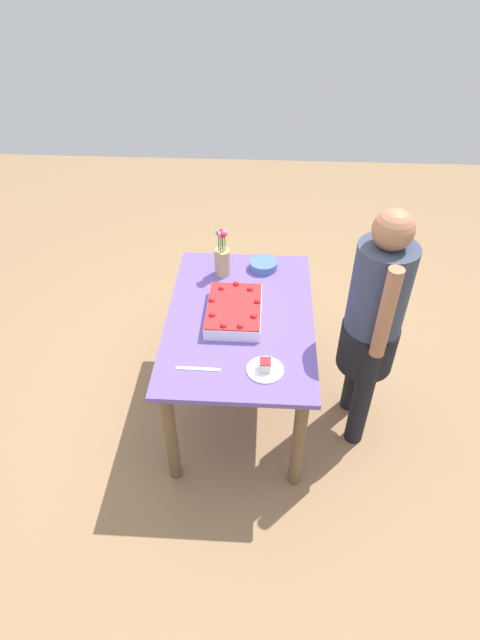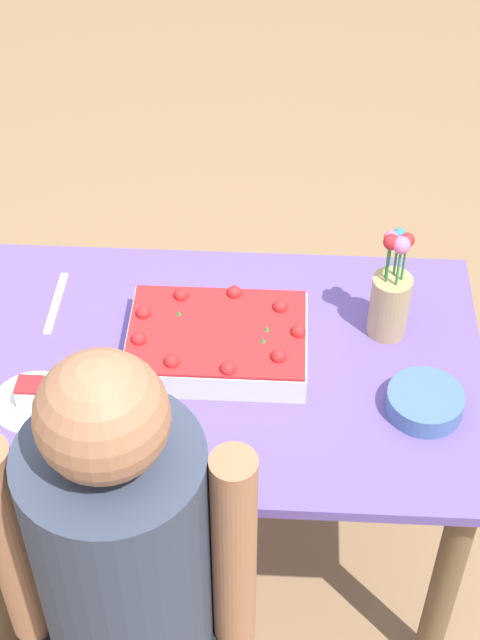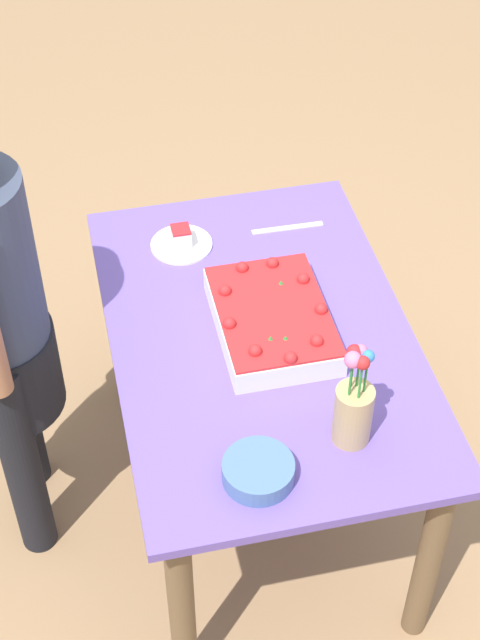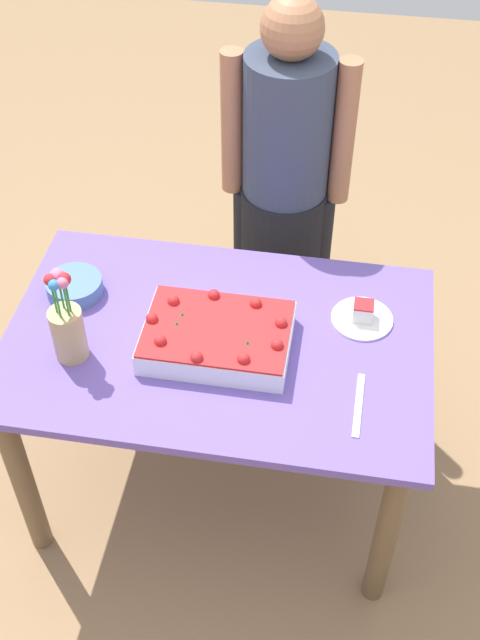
# 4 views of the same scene
# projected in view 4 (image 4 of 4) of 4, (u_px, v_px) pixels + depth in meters

# --- Properties ---
(ground_plane) EXTENTS (8.00, 8.00, 0.00)m
(ground_plane) POSITION_uv_depth(u_px,v_px,m) (222.00, 479.00, 2.92)
(ground_plane) COLOR #96734F
(dining_table) EXTENTS (1.27, 0.83, 0.75)m
(dining_table) POSITION_uv_depth(u_px,v_px,m) (219.00, 367.00, 2.48)
(dining_table) COLOR #6750AA
(dining_table) RESTS_ON ground_plane
(sheet_cake) EXTENTS (0.43, 0.30, 0.10)m
(sheet_cake) POSITION_uv_depth(u_px,v_px,m) (217.00, 337.00, 2.34)
(sheet_cake) COLOR white
(sheet_cake) RESTS_ON dining_table
(serving_plate_with_slice) EXTENTS (0.19, 0.19, 0.07)m
(serving_plate_with_slice) POSITION_uv_depth(u_px,v_px,m) (362.00, 316.00, 2.43)
(serving_plate_with_slice) COLOR white
(serving_plate_with_slice) RESTS_ON dining_table
(cake_knife) EXTENTS (0.02, 0.23, 0.00)m
(cake_knife) POSITION_uv_depth(u_px,v_px,m) (359.00, 405.00, 2.21)
(cake_knife) COLOR silver
(cake_knife) RESTS_ON dining_table
(flower_vase) EXTENTS (0.10, 0.10, 0.31)m
(flower_vase) POSITION_uv_depth(u_px,v_px,m) (67.00, 327.00, 2.27)
(flower_vase) COLOR tan
(flower_vase) RESTS_ON dining_table
(fruit_bowl) EXTENTS (0.18, 0.18, 0.05)m
(fruit_bowl) POSITION_uv_depth(u_px,v_px,m) (75.00, 287.00, 2.51)
(fruit_bowl) COLOR #496B9B
(fruit_bowl) RESTS_ON dining_table
(person_standing) EXTENTS (0.45, 0.31, 1.49)m
(person_standing) POSITION_uv_depth(u_px,v_px,m) (285.00, 175.00, 2.80)
(person_standing) COLOR black
(person_standing) RESTS_ON ground_plane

